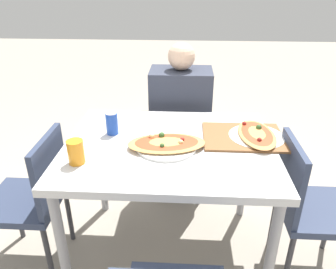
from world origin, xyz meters
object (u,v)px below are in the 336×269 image
object	(u,v)px
person_seated	(180,111)
drink_glass	(76,152)
dining_table	(169,157)
pizza_main	(167,144)
soda_can	(112,123)
chair_side_right	(307,203)
chair_side_left	(34,195)
pizza_second	(257,135)
chair_far_seated	(180,130)

from	to	relation	value
person_seated	drink_glass	world-z (taller)	person_seated
dining_table	person_seated	world-z (taller)	person_seated
dining_table	pizza_main	size ratio (longest dim) A/B	2.59
person_seated	soda_can	bearing A→B (deg)	56.43
pizza_main	drink_glass	distance (m)	0.45
chair_side_right	soda_can	xyz separation A→B (m)	(-1.07, 0.19, 0.35)
pizza_main	chair_side_left	bearing A→B (deg)	-175.46
dining_table	soda_can	world-z (taller)	soda_can
pizza_main	soda_can	xyz separation A→B (m)	(-0.31, 0.14, 0.04)
pizza_main	pizza_second	distance (m)	0.50
chair_side_right	person_seated	distance (m)	1.04
chair_side_right	pizza_second	bearing A→B (deg)	-122.78
chair_side_right	drink_glass	world-z (taller)	drink_glass
chair_side_left	pizza_second	xyz separation A→B (m)	(1.22, 0.19, 0.31)
dining_table	chair_far_seated	distance (m)	0.80
chair_side_left	person_seated	distance (m)	1.12
person_seated	pizza_second	distance (m)	0.72
chair_side_left	soda_can	xyz separation A→B (m)	(0.42, 0.20, 0.35)
chair_far_seated	chair_side_left	world-z (taller)	same
dining_table	soda_can	bearing A→B (deg)	162.40
drink_glass	pizza_second	distance (m)	0.95
soda_can	drink_glass	world-z (taller)	soda_can
chair_far_seated	drink_glass	distance (m)	1.15
dining_table	chair_side_right	bearing A→B (deg)	-6.39
chair_side_left	drink_glass	size ratio (longest dim) A/B	7.15
chair_side_left	dining_table	bearing A→B (deg)	-82.54
dining_table	chair_far_seated	xyz separation A→B (m)	(0.05, 0.77, -0.21)
chair_side_left	pizza_second	distance (m)	1.27
chair_side_left	drink_glass	bearing A→B (deg)	-110.25
dining_table	soda_can	size ratio (longest dim) A/B	8.84
chair_far_seated	soda_can	world-z (taller)	soda_can
chair_side_left	chair_side_right	distance (m)	1.49
chair_far_seated	pizza_main	size ratio (longest dim) A/B	1.96
chair_far_seated	soda_can	xyz separation A→B (m)	(-0.37, -0.67, 0.35)
soda_can	pizza_second	distance (m)	0.80
dining_table	drink_glass	world-z (taller)	drink_glass
chair_far_seated	person_seated	distance (m)	0.24
chair_side_left	soda_can	size ratio (longest dim) A/B	6.70
pizza_second	chair_far_seated	bearing A→B (deg)	122.28
chair_far_seated	drink_glass	size ratio (longest dim) A/B	7.15
chair_side_left	chair_side_right	world-z (taller)	same
chair_far_seated	drink_glass	bearing A→B (deg)	64.34
soda_can	drink_glass	bearing A→B (deg)	-108.00
chair_side_right	pizza_main	xyz separation A→B (m)	(-0.76, 0.04, 0.31)
pizza_main	drink_glass	size ratio (longest dim) A/B	3.65
pizza_main	soda_can	size ratio (longest dim) A/B	3.42
chair_far_seated	pizza_second	xyz separation A→B (m)	(0.43, -0.67, 0.31)
dining_table	pizza_main	xyz separation A→B (m)	(-0.01, -0.04, 0.10)
pizza_second	chair_side_right	bearing A→B (deg)	-32.78
person_seated	pizza_main	world-z (taller)	person_seated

